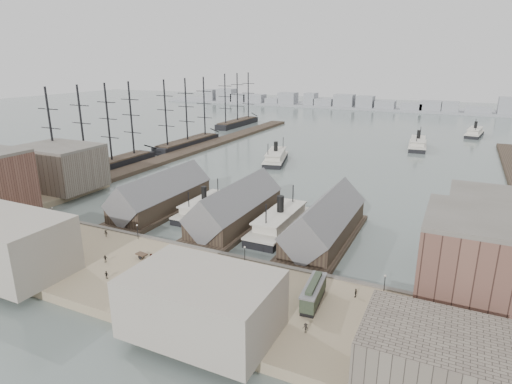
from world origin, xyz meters
The scene contains 39 objects.
ground centered at (0.00, 0.00, 0.00)m, with size 900.00×900.00×0.00m, color #54615D.
quay centered at (0.00, -20.00, 1.00)m, with size 180.00×30.00×2.00m, color #8A795D.
seawall centered at (0.00, -5.20, 1.15)m, with size 180.00×1.20×2.30m, color #59544C.
west_wharf centered at (-68.00, 100.00, 0.80)m, with size 10.00×220.00×1.60m, color #2D231C.
ferry_shed_west centered at (-26.00, 16.88, 4.64)m, with size 14.00×42.00×12.60m.
ferry_shed_center centered at (0.00, 16.88, 4.64)m, with size 14.00×42.00×12.60m.
ferry_shed_east centered at (26.00, 16.88, 4.64)m, with size 14.00×42.00×12.60m.
warehouse_west_back centered at (-70.00, 18.00, 9.00)m, with size 26.00×20.00×14.00m, color #60564C.
street_bldg_center centered at (20.00, -32.00, 7.00)m, with size 24.00×16.00×10.00m, color gray.
street_bldg_west centered at (-30.00, -32.00, 8.00)m, with size 30.00×16.00×12.00m, color gray.
street_bldg_east centered at (55.00, -33.00, 7.50)m, with size 18.00×14.00×11.00m, color #60564C.
lamp_post_far_w centered at (-45.00, -7.00, 4.71)m, with size 0.44×0.44×3.92m.
lamp_post_near_w centered at (-15.00, -7.00, 4.71)m, with size 0.44×0.44×3.92m.
lamp_post_near_e centered at (15.00, -7.00, 4.71)m, with size 0.44×0.44×3.92m.
lamp_post_far_e centered at (45.00, -7.00, 4.71)m, with size 0.44×0.44×3.92m.
far_shore centered at (-2.07, 334.14, 3.91)m, with size 500.00×40.00×15.72m.
ferry_docked_west centered at (-13.00, 20.83, 2.12)m, with size 7.62×25.39×9.07m.
ferry_docked_east centered at (13.00, 18.20, 2.46)m, with size 8.82×29.40×10.50m.
ferry_open_near centered at (-20.28, 93.07, 2.36)m, with size 15.53×29.46×10.08m.
ferry_open_mid centered at (34.88, 155.01, 2.40)m, with size 10.91×29.29×10.25m.
ferry_open_far centered at (62.38, 210.13, 2.25)m, with size 11.78×27.75×9.60m.
sailing_ship_near centered at (-78.79, 44.36, 2.64)m, with size 8.76×60.33×36.00m.
sailing_ship_mid centered at (-77.32, 106.13, 2.57)m, with size 8.75×50.53×35.96m.
sailing_ship_far centered at (-89.30, 185.88, 2.62)m, with size 8.82×49.00×36.26m.
tram centered at (33.86, -16.26, 3.97)m, with size 3.69×10.99×3.84m.
horse_cart_left centered at (-43.62, -18.41, 2.76)m, with size 4.51×3.65×1.43m.
horse_cart_center centered at (-5.19, -14.91, 2.82)m, with size 4.98×1.93×1.61m.
horse_cart_right centered at (12.93, -24.87, 2.78)m, with size 4.78×2.76×1.51m.
pedestrian_0 centered at (-51.51, -13.25, 2.86)m, with size 0.63×0.46×1.72m, color black.
pedestrian_1 centered at (-35.59, -19.77, 2.85)m, with size 0.83×0.64×1.70m, color black.
pedestrian_2 centered at (-23.41, -9.26, 2.86)m, with size 1.12×0.64×1.73m, color black.
pedestrian_3 centered at (-7.21, -25.73, 2.85)m, with size 1.00×0.42×1.70m, color black.
pedestrian_4 centered at (-0.94, -16.28, 2.82)m, with size 0.80×0.52×1.64m, color black.
pedestrian_5 centered at (0.32, -20.05, 2.81)m, with size 0.59×0.43×1.63m, color black.
pedestrian_6 centered at (23.16, -14.05, 2.81)m, with size 0.79×0.62×1.62m, color black.
pedestrian_7 centered at (35.57, -25.34, 2.87)m, with size 1.12×0.64×1.74m, color black.
pedestrian_8 centered at (40.44, -10.79, 2.90)m, with size 1.05×0.44×1.80m, color black.
pedestrian_9 centered at (60.00, -21.65, 2.88)m, with size 0.86×0.56×1.76m, color black.
pedestrian_10 centered at (-12.95, -20.21, 2.88)m, with size 1.03×0.43×1.75m, color black.
Camera 1 is at (54.31, -83.20, 44.93)m, focal length 30.00 mm.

